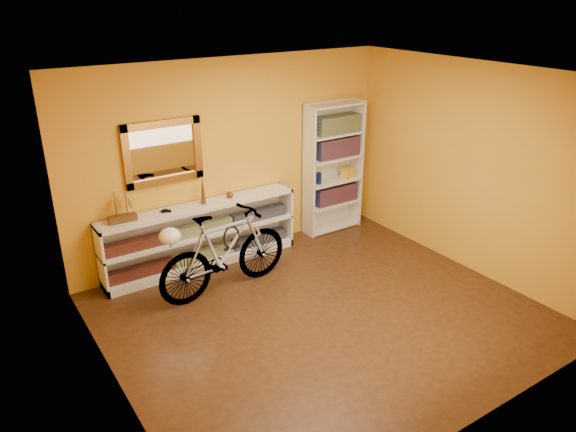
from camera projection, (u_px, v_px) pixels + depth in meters
floor at (323, 315)px, 6.07m from camera, size 4.50×4.00×0.01m
ceiling at (330, 76)px, 5.06m from camera, size 4.50×4.00×0.01m
back_wall at (233, 159)px, 7.10m from camera, size 4.50×0.01×2.60m
left_wall at (104, 263)px, 4.42m from camera, size 0.01×4.00×2.60m
right_wall at (472, 169)px, 6.71m from camera, size 0.01×4.00×2.60m
gilt_mirror at (163, 152)px, 6.49m from camera, size 0.98×0.06×0.78m
wall_socket at (291, 219)px, 7.95m from camera, size 0.09×0.02×0.09m
console_unit at (202, 235)px, 7.00m from camera, size 2.60×0.35×0.85m
cd_row_lower at (204, 254)px, 7.08m from camera, size 2.50×0.13×0.14m
cd_row_upper at (202, 228)px, 6.94m from camera, size 2.50×0.13×0.14m
model_ship at (121, 206)px, 6.26m from camera, size 0.33×0.14×0.39m
toy_car at (166, 212)px, 6.61m from camera, size 0.00×0.00×0.00m
bronze_ornament at (203, 190)px, 6.78m from camera, size 0.07×0.07×0.38m
decorative_orb at (230, 195)px, 7.03m from camera, size 0.09×0.09×0.09m
bookcase at (333, 168)px, 7.89m from camera, size 0.90×0.30×1.90m
book_row_a at (335, 194)px, 8.08m from camera, size 0.70×0.22×0.26m
book_row_b at (336, 147)px, 7.80m from camera, size 0.70×0.22×0.28m
book_row_c at (337, 124)px, 7.67m from camera, size 0.70×0.22×0.25m
travel_mug at (319, 178)px, 7.78m from camera, size 0.08×0.08×0.17m
red_tin at (322, 128)px, 7.58m from camera, size 0.17×0.17×0.19m
yellow_bag at (348, 173)px, 8.03m from camera, size 0.23×0.18×0.15m
bicycle at (225, 252)px, 6.37m from camera, size 0.58×1.77×1.03m
helmet at (170, 236)px, 5.85m from camera, size 0.24×0.23×0.18m
u_lock at (231, 237)px, 6.37m from camera, size 0.22×0.02×0.22m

